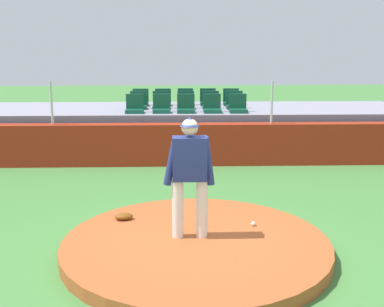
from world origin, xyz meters
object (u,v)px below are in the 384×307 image
at_px(stadium_chair_7, 186,103).
at_px(stadium_chair_13, 208,100).
at_px(fielding_glove, 124,216).
at_px(pitcher, 190,169).
at_px(stadium_chair_3, 212,107).
at_px(stadium_chair_6, 161,103).
at_px(stadium_chair_1, 162,107).
at_px(stadium_chair_8, 211,103).
at_px(stadium_chair_0, 135,107).
at_px(stadium_chair_5, 138,103).
at_px(baseball, 253,224).
at_px(stadium_chair_11, 163,100).
at_px(stadium_chair_14, 231,100).
at_px(stadium_chair_4, 238,107).
at_px(stadium_chair_10, 141,100).
at_px(stadium_chair_12, 185,100).
at_px(stadium_chair_9, 235,103).
at_px(stadium_chair_2, 186,107).

height_order(stadium_chair_7, stadium_chair_13, same).
bearing_deg(fielding_glove, pitcher, 134.00).
xyz_separation_m(stadium_chair_3, stadium_chair_13, (-0.01, 1.65, 0.00)).
bearing_deg(stadium_chair_13, stadium_chair_6, 30.28).
height_order(stadium_chair_1, stadium_chair_3, same).
bearing_deg(stadium_chair_8, stadium_chair_7, -1.00).
relative_size(stadium_chair_0, stadium_chair_13, 1.00).
bearing_deg(stadium_chair_7, stadium_chair_5, -0.38).
distance_m(baseball, stadium_chair_6, 7.00).
xyz_separation_m(stadium_chair_11, stadium_chair_14, (2.09, 0.00, 0.00)).
distance_m(stadium_chair_5, stadium_chair_7, 1.37).
relative_size(pitcher, stadium_chair_3, 3.69).
bearing_deg(stadium_chair_5, pitcher, 100.34).
xyz_separation_m(stadium_chair_0, stadium_chair_8, (2.13, 0.80, 0.00)).
relative_size(fielding_glove, stadium_chair_4, 0.60).
relative_size(stadium_chair_10, stadium_chair_11, 1.00).
distance_m(baseball, stadium_chair_12, 7.67).
height_order(stadium_chair_0, stadium_chair_10, same).
distance_m(stadium_chair_3, stadium_chair_14, 1.75).
relative_size(fielding_glove, stadium_chair_1, 0.60).
height_order(stadium_chair_13, stadium_chair_14, same).
bearing_deg(stadium_chair_0, fielding_glove, 92.64).
height_order(stadium_chair_9, stadium_chair_14, same).
relative_size(pitcher, stadium_chair_7, 3.69).
bearing_deg(pitcher, fielding_glove, 145.15).
xyz_separation_m(stadium_chair_7, stadium_chair_13, (0.69, 0.82, 0.00)).
bearing_deg(stadium_chair_9, stadium_chair_6, 0.22).
xyz_separation_m(baseball, stadium_chair_11, (-1.64, 7.48, 1.15)).
height_order(stadium_chair_10, stadium_chair_14, same).
distance_m(stadium_chair_0, stadium_chair_13, 2.67).
distance_m(stadium_chair_0, stadium_chair_12, 2.17).
bearing_deg(stadium_chair_5, stadium_chair_8, 179.41).
bearing_deg(stadium_chair_7, stadium_chair_6, 0.07).
xyz_separation_m(stadium_chair_1, stadium_chair_13, (1.37, 1.62, 0.00)).
distance_m(stadium_chair_5, stadium_chair_6, 0.66).
xyz_separation_m(baseball, stadium_chair_10, (-2.33, 7.48, 1.15)).
height_order(stadium_chair_5, stadium_chair_10, same).
bearing_deg(stadium_chair_14, stadium_chair_5, 15.54).
xyz_separation_m(stadium_chair_8, stadium_chair_10, (-2.09, 0.79, 0.00)).
distance_m(pitcher, stadium_chair_0, 6.43).
relative_size(fielding_glove, stadium_chair_13, 0.60).
xyz_separation_m(pitcher, stadium_chair_14, (1.48, 7.89, 0.12)).
bearing_deg(stadium_chair_6, stadium_chair_1, 93.12).
height_order(stadium_chair_8, stadium_chair_10, same).
distance_m(stadium_chair_1, stadium_chair_2, 0.66).
xyz_separation_m(fielding_glove, stadium_chair_10, (-0.21, 7.12, 1.13)).
height_order(baseball, stadium_chair_4, stadium_chair_4).
xyz_separation_m(stadium_chair_0, stadium_chair_1, (0.74, 0.02, 0.00)).
distance_m(stadium_chair_8, stadium_chair_9, 0.70).
height_order(baseball, stadium_chair_1, stadium_chair_1).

